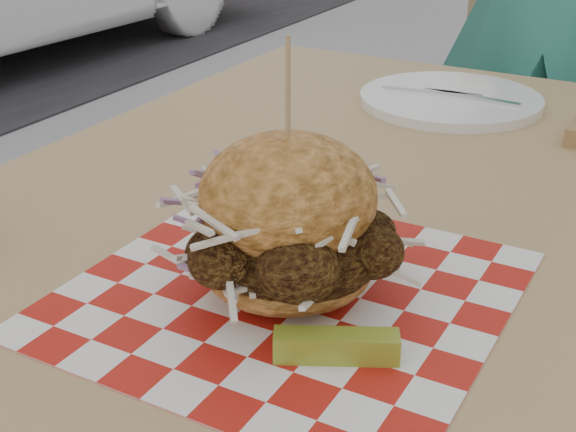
# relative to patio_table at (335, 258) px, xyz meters

# --- Properties ---
(patio_table) EXTENTS (0.80, 1.20, 0.75)m
(patio_table) POSITION_rel_patio_table_xyz_m (0.00, 0.00, 0.00)
(patio_table) COLOR tan
(patio_table) RESTS_ON ground
(patio_chair) EXTENTS (0.44, 0.45, 0.95)m
(patio_chair) POSITION_rel_patio_table_xyz_m (-0.01, 1.06, -0.12)
(patio_chair) COLOR tan
(patio_chair) RESTS_ON ground
(paper_liner) EXTENTS (0.36, 0.36, 0.00)m
(paper_liner) POSITION_rel_patio_table_xyz_m (0.05, -0.21, 0.08)
(paper_liner) COLOR red
(paper_liner) RESTS_ON patio_table
(sandwich) EXTENTS (0.20, 0.20, 0.22)m
(sandwich) POSITION_rel_patio_table_xyz_m (0.05, -0.21, 0.14)
(sandwich) COLOR #D48A3B
(sandwich) RESTS_ON paper_liner
(pickle_spear) EXTENTS (0.09, 0.06, 0.02)m
(pickle_spear) POSITION_rel_patio_table_xyz_m (0.13, -0.28, 0.09)
(pickle_spear) COLOR olive
(pickle_spear) RESTS_ON paper_liner
(place_setting) EXTENTS (0.27, 0.27, 0.02)m
(place_setting) POSITION_rel_patio_table_xyz_m (0.00, 0.39, 0.09)
(place_setting) COLOR white
(place_setting) RESTS_ON patio_table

